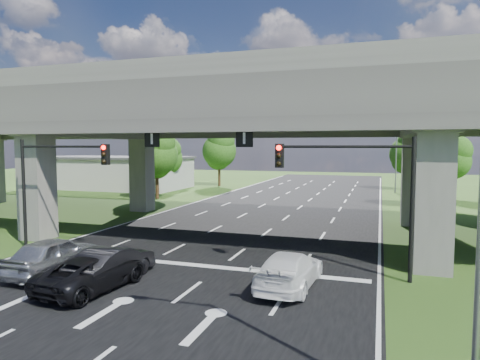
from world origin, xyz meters
The scene contains 19 objects.
ground centered at (0.00, 0.00, 0.00)m, with size 160.00×160.00×0.00m, color #294416.
road centered at (0.00, 10.00, 0.01)m, with size 18.00×120.00×0.03m, color black.
overpass centered at (0.00, 12.00, 7.92)m, with size 80.00×15.00×10.00m.
warehouse centered at (-26.00, 35.00, 2.00)m, with size 20.00×10.00×4.00m, color #9E9E99.
signal_right centered at (7.82, 3.94, 4.19)m, with size 5.76×0.54×6.00m.
signal_left centered at (-7.82, 3.94, 4.19)m, with size 5.76×0.54×6.00m.
streetlight_near centered at (10.10, -6.00, 5.85)m, with size 3.38×0.25×10.00m.
streetlight_far centered at (10.10, 24.00, 5.85)m, with size 3.38×0.25×10.00m.
streetlight_beyond centered at (10.10, 40.00, 5.85)m, with size 3.38×0.25×10.00m.
tree_left_near centered at (-13.95, 26.00, 4.82)m, with size 4.50×4.50×7.80m.
tree_left_mid centered at (-16.95, 34.00, 4.17)m, with size 3.91×3.90×6.76m.
tree_left_far centered at (-12.95, 42.00, 5.14)m, with size 4.80×4.80×8.32m.
tree_right_near centered at (13.05, 28.00, 4.50)m, with size 4.20×4.20×7.28m.
tree_right_mid centered at (16.05, 36.00, 4.17)m, with size 3.91×3.90×6.76m.
tree_right_far centered at (12.05, 44.00, 4.82)m, with size 4.50×4.50×7.80m.
car_silver centered at (-4.79, 0.37, 0.84)m, with size 1.92×4.78×1.63m, color #B5B6BD.
car_dark centered at (-1.72, 0.22, 0.76)m, with size 1.55×4.44×1.46m, color black.
car_white centered at (5.40, 1.77, 0.73)m, with size 1.96×4.82×1.40m, color white.
car_trailing centered at (-1.83, -0.90, 0.69)m, with size 2.21×4.78×1.33m, color black.
Camera 1 is at (8.73, -14.60, 5.60)m, focal length 32.00 mm.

